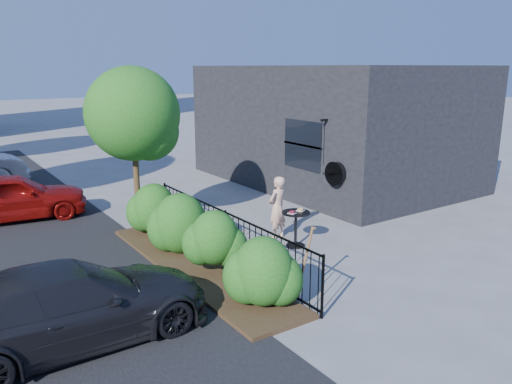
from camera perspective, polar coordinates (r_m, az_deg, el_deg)
ground at (r=11.39m, az=3.09°, el=-6.25°), size 120.00×120.00×0.00m
shop_building at (r=17.78m, az=8.53°, el=7.63°), size 6.22×9.00×4.00m
fence at (r=10.40m, az=-3.48°, el=-4.97°), size 0.05×6.05×1.10m
planting_bed at (r=10.27m, az=-6.82°, el=-8.41°), size 1.30×6.00×0.08m
shrubs at (r=10.17m, az=-6.69°, el=-4.68°), size 1.10×5.60×1.24m
patio_tree at (r=12.06m, az=-13.51°, el=8.05°), size 2.20×2.20×3.94m
cafe_table at (r=11.26m, az=4.57°, el=-3.50°), size 0.64×0.64×0.86m
woman at (r=11.73m, az=2.46°, el=-1.79°), size 0.62×0.50×1.49m
shovel at (r=8.83m, az=5.46°, el=-8.51°), size 0.44×0.17×1.30m
car_red at (r=14.63m, az=-26.13°, el=-0.50°), size 3.87×1.97×1.26m
car_darkgrey at (r=7.90m, az=-20.51°, el=-11.98°), size 4.16×1.72×1.20m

